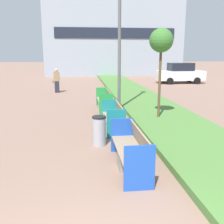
# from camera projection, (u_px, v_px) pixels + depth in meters

# --- Properties ---
(planter_grass_strip) EXTENTS (2.80, 120.00, 0.18)m
(planter_grass_strip) POSITION_uv_depth(u_px,v_px,m) (141.00, 100.00, 14.83)
(planter_grass_strip) COLOR #4C7A38
(planter_grass_strip) RESTS_ON ground
(building_backdrop) EXTENTS (16.81, 6.96, 9.16)m
(building_backdrop) POSITION_uv_depth(u_px,v_px,m) (112.00, 39.00, 33.99)
(building_backdrop) COLOR #939EAD
(building_backdrop) RESTS_ON ground
(bench_blue_frame) EXTENTS (0.65, 2.19, 0.94)m
(bench_blue_frame) POSITION_uv_depth(u_px,v_px,m) (131.00, 153.00, 6.15)
(bench_blue_frame) COLOR gray
(bench_blue_frame) RESTS_ON ground
(bench_teal_frame) EXTENTS (0.65, 1.94, 0.94)m
(bench_teal_frame) POSITION_uv_depth(u_px,v_px,m) (114.00, 120.00, 9.26)
(bench_teal_frame) COLOR gray
(bench_teal_frame) RESTS_ON ground
(bench_green_frame) EXTENTS (0.65, 2.22, 0.94)m
(bench_green_frame) POSITION_uv_depth(u_px,v_px,m) (105.00, 102.00, 12.65)
(bench_green_frame) COLOR gray
(bench_green_frame) RESTS_ON ground
(litter_bin) EXTENTS (0.41, 0.41, 0.88)m
(litter_bin) POSITION_uv_depth(u_px,v_px,m) (99.00, 131.00, 7.67)
(litter_bin) COLOR #9EA0A5
(litter_bin) RESTS_ON ground
(street_lamp_post) EXTENTS (0.24, 0.44, 8.86)m
(street_lamp_post) POSITION_uv_depth(u_px,v_px,m) (120.00, 2.00, 11.19)
(street_lamp_post) COLOR #56595B
(street_lamp_post) RESTS_ON ground
(sapling_tree_near) EXTENTS (0.91, 0.91, 3.60)m
(sapling_tree_near) POSITION_uv_depth(u_px,v_px,m) (161.00, 42.00, 9.88)
(sapling_tree_near) COLOR brown
(sapling_tree_near) RESTS_ON ground
(pedestrian_walking) EXTENTS (0.53, 0.24, 1.67)m
(pedestrian_walking) POSITION_uv_depth(u_px,v_px,m) (57.00, 80.00, 18.16)
(pedestrian_walking) COLOR #232633
(pedestrian_walking) RESTS_ON ground
(parked_car_distant) EXTENTS (4.21, 2.00, 1.86)m
(parked_car_distant) POSITION_uv_depth(u_px,v_px,m) (180.00, 73.00, 24.04)
(parked_car_distant) COLOR silver
(parked_car_distant) RESTS_ON ground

